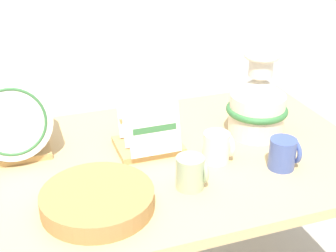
{
  "coord_description": "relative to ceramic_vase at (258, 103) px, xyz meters",
  "views": [
    {
      "loc": [
        -0.44,
        -1.27,
        1.54
      ],
      "look_at": [
        0.0,
        0.0,
        0.87
      ],
      "focal_mm": 50.0,
      "sensor_mm": 36.0,
      "label": 1
    }
  ],
  "objects": [
    {
      "name": "mug_sage_glaze",
      "position": [
        -0.35,
        -0.24,
        -0.07
      ],
      "size": [
        0.09,
        0.08,
        0.1
      ],
      "color": "#9EB28E",
      "rests_on": "display_table"
    },
    {
      "name": "mug_cobalt_glaze",
      "position": [
        -0.03,
        -0.24,
        -0.07
      ],
      "size": [
        0.09,
        0.08,
        0.1
      ],
      "color": "#42569E",
      "rests_on": "display_table"
    },
    {
      "name": "display_table",
      "position": [
        -0.35,
        -0.05,
        -0.21
      ],
      "size": [
        1.34,
        0.85,
        0.76
      ],
      "color": "tan",
      "rests_on": "ground_plane"
    },
    {
      "name": "dish_rack_square_plates",
      "position": [
        -0.4,
        0.02,
        -0.07
      ],
      "size": [
        0.22,
        0.2,
        0.19
      ],
      "color": "tan",
      "rests_on": "display_table"
    },
    {
      "name": "ceramic_vase",
      "position": [
        0.0,
        0.0,
        0.0
      ],
      "size": [
        0.22,
        0.22,
        0.3
      ],
      "color": "silver",
      "rests_on": "display_table"
    },
    {
      "name": "mug_cream_glaze",
      "position": [
        -0.21,
        -0.13,
        -0.07
      ],
      "size": [
        0.09,
        0.08,
        0.1
      ],
      "color": "silver",
      "rests_on": "display_table"
    },
    {
      "name": "wicker_charger_stack",
      "position": [
        -0.63,
        -0.26,
        -0.09
      ],
      "size": [
        0.32,
        0.32,
        0.05
      ],
      "color": "#AD7F47",
      "rests_on": "display_table"
    },
    {
      "name": "dish_rack_round_plates",
      "position": [
        -0.83,
        0.13,
        -0.0
      ],
      "size": [
        0.25,
        0.22,
        0.27
      ],
      "color": "tan",
      "rests_on": "display_table"
    }
  ]
}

